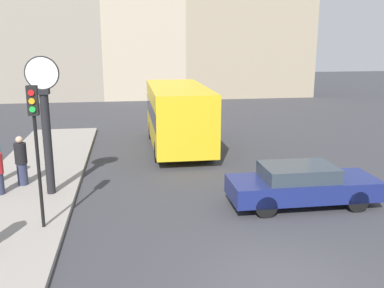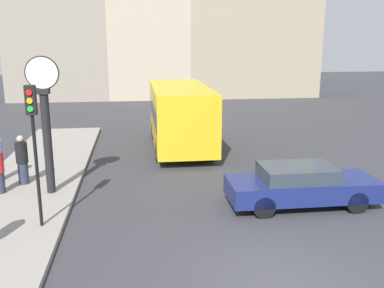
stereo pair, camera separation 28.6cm
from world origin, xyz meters
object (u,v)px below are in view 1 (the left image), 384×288
bus_distant (178,114)px  pedestrian_black_jacket (21,161)px  street_clock (46,123)px  sedan_car (302,185)px  traffic_light_near (35,128)px

bus_distant → pedestrian_black_jacket: size_ratio=4.16×
pedestrian_black_jacket → street_clock: bearing=-42.7°
sedan_car → bus_distant: bearing=110.5°
bus_distant → traffic_light_near: 9.97m
sedan_car → traffic_light_near: bearing=-174.1°
bus_distant → traffic_light_near: bearing=-118.5°
sedan_car → street_clock: size_ratio=1.04×
street_clock → pedestrian_black_jacket: (-1.12, 1.04, -1.49)m
street_clock → traffic_light_near: bearing=-85.2°
bus_distant → pedestrian_black_jacket: 7.88m
street_clock → sedan_car: bearing=-13.5°
sedan_car → pedestrian_black_jacket: pedestrian_black_jacket is taller
bus_distant → pedestrian_black_jacket: (-6.08, -4.96, -0.68)m
traffic_light_near → sedan_car: bearing=5.9°
bus_distant → street_clock: bearing=-129.5°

